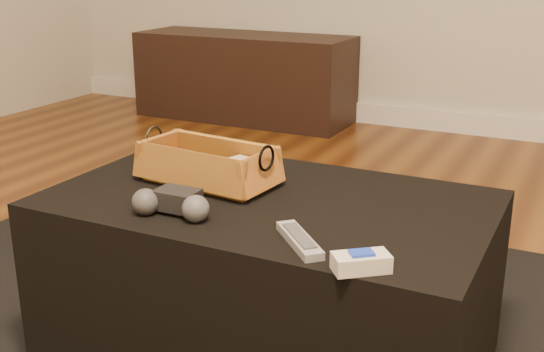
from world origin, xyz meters
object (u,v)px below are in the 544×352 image
at_px(tv_remote, 199,174).
at_px(silver_remote, 299,240).
at_px(media_cabinet, 244,77).
at_px(game_controller, 173,203).
at_px(ottoman, 268,280).
at_px(cream_gadget, 361,262).
at_px(wicker_basket, 208,167).

relative_size(tv_remote, silver_remote, 1.21).
relative_size(media_cabinet, game_controller, 7.16).
distance_m(media_cabinet, silver_remote, 2.91).
xyz_separation_m(media_cabinet, ottoman, (1.31, -2.28, -0.03)).
relative_size(game_controller, silver_remote, 1.22).
bearing_deg(cream_gadget, wicker_basket, 149.19).
distance_m(game_controller, silver_remote, 0.30).
bearing_deg(media_cabinet, game_controller, -64.41).
bearing_deg(tv_remote, cream_gadget, -28.65).
relative_size(silver_remote, cream_gadget, 1.36).
height_order(wicker_basket, game_controller, wicker_basket).
height_order(ottoman, game_controller, game_controller).
bearing_deg(tv_remote, game_controller, -71.75).
height_order(silver_remote, cream_gadget, cream_gadget).
bearing_deg(silver_remote, media_cabinet, 120.82).
bearing_deg(silver_remote, wicker_basket, 145.80).
bearing_deg(silver_remote, tv_remote, 148.37).
distance_m(ottoman, cream_gadget, 0.47).
xyz_separation_m(ottoman, cream_gadget, (0.32, -0.27, 0.23)).
height_order(ottoman, cream_gadget, cream_gadget).
distance_m(wicker_basket, cream_gadget, 0.58).
distance_m(media_cabinet, game_controller, 2.75).
height_order(media_cabinet, game_controller, media_cabinet).
bearing_deg(media_cabinet, ottoman, -60.08).
relative_size(ottoman, game_controller, 5.51).
height_order(ottoman, silver_remote, silver_remote).
bearing_deg(ottoman, game_controller, -123.66).
relative_size(media_cabinet, tv_remote, 7.21).
bearing_deg(cream_gadget, media_cabinet, 122.61).
height_order(tv_remote, cream_gadget, cream_gadget).
bearing_deg(ottoman, wicker_basket, 170.78).
xyz_separation_m(silver_remote, cream_gadget, (0.14, -0.06, 0.01)).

